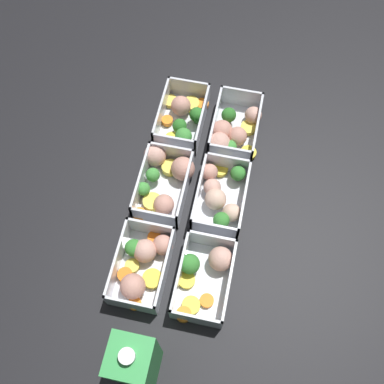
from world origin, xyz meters
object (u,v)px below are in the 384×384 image
container_far_center (164,179)px  container_far_right (183,117)px  juice_carton (135,363)px  container_near_right (232,131)px  container_near_center (220,195)px  container_near_left (205,274)px  container_far_left (143,264)px

container_far_center → container_far_right: bearing=-1.5°
container_far_right → juice_carton: (-0.53, -0.04, 0.07)m
container_near_right → juice_carton: bearing=171.7°
container_far_right → juice_carton: bearing=-175.6°
container_far_center → juice_carton: bearing=-173.0°
juice_carton → container_near_center: bearing=-12.4°
container_far_center → container_near_left: bearing=-145.5°
container_near_left → container_near_right: 0.33m
container_far_right → container_near_right: bearing=-96.8°
container_near_left → container_far_right: (0.34, 0.12, 0.00)m
container_near_left → container_near_center: size_ratio=0.98×
container_far_left → container_near_left: bearing=-86.8°
container_near_right → container_far_center: 0.19m
container_near_left → container_near_right: size_ratio=1.04×
container_near_right → container_near_center: bearing=-178.9°
container_near_center → juice_carton: bearing=167.6°
container_far_left → container_far_center: size_ratio=0.92×
container_near_left → juice_carton: 0.21m
container_near_center → juice_carton: 0.37m
container_far_right → juice_carton: 0.53m
container_near_center → container_far_left: bearing=145.7°
container_far_left → container_far_center: same height
container_far_center → juice_carton: size_ratio=0.90×
container_far_left → container_far_center: (0.19, 0.00, 0.00)m
container_near_center → juice_carton: (-0.35, 0.08, 0.07)m
container_near_center → container_far_right: bearing=34.4°
container_near_right → container_far_center: bearing=141.1°
container_far_left → container_far_right: 0.35m
container_near_right → juice_carton: juice_carton is taller
container_near_center → container_far_right: same height
container_near_left → juice_carton: (-0.19, 0.08, 0.07)m
container_near_right → container_far_left: (-0.33, 0.12, -0.00)m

